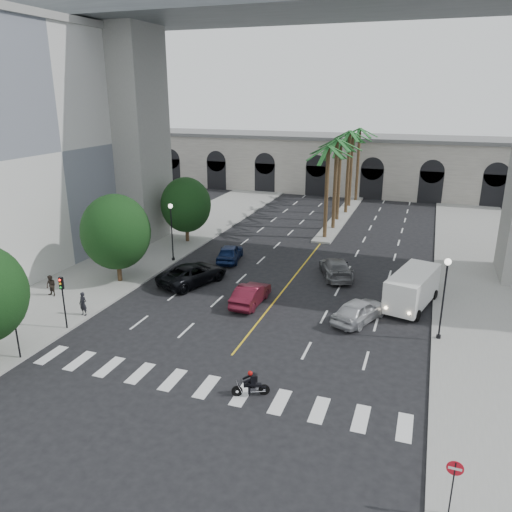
{
  "coord_description": "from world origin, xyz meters",
  "views": [
    {
      "loc": [
        9.95,
        -21.97,
        14.66
      ],
      "look_at": [
        0.1,
        6.0,
        4.9
      ],
      "focal_mm": 35.0,
      "sensor_mm": 36.0,
      "label": 1
    }
  ],
  "objects": [
    {
      "name": "lamp_post_left_far",
      "position": [
        -11.4,
        16.0,
        3.22
      ],
      "size": [
        0.4,
        0.4,
        5.35
      ],
      "color": "black",
      "rests_on": "ground"
    },
    {
      "name": "car_a",
      "position": [
        6.33,
        9.07,
        0.8
      ],
      "size": [
        3.57,
        5.06,
        1.6
      ],
      "primitive_type": "imported",
      "rotation": [
        0.0,
        0.0,
        2.74
      ],
      "color": "#B3B4B8",
      "rests_on": "ground"
    },
    {
      "name": "bridge",
      "position": [
        3.42,
        22.0,
        18.51
      ],
      "size": [
        75.0,
        13.0,
        26.0
      ],
      "color": "gray",
      "rests_on": "ground"
    },
    {
      "name": "palm_c",
      "position": [
        -0.2,
        36.0,
        8.91
      ],
      "size": [
        3.2,
        3.2,
        10.1
      ],
      "color": "#47331E",
      "rests_on": "ground"
    },
    {
      "name": "sidewalk_right",
      "position": [
        15.0,
        15.0,
        0.07
      ],
      "size": [
        8.0,
        100.0,
        0.15
      ],
      "primitive_type": "cube",
      "color": "gray",
      "rests_on": "ground"
    },
    {
      "name": "street_tree_far",
      "position": [
        -13.0,
        22.0,
        3.9
      ],
      "size": [
        5.04,
        5.04,
        6.68
      ],
      "color": "#382616",
      "rests_on": "ground"
    },
    {
      "name": "car_d",
      "position": [
        3.28,
        16.99,
        0.79
      ],
      "size": [
        3.96,
        5.85,
        1.57
      ],
      "primitive_type": "imported",
      "rotation": [
        0.0,
        0.0,
        3.5
      ],
      "color": "slate",
      "rests_on": "ground"
    },
    {
      "name": "cargo_van",
      "position": [
        9.49,
        12.72,
        1.44
      ],
      "size": [
        3.68,
        6.45,
        2.59
      ],
      "rotation": [
        0.0,
        0.0,
        -0.25
      ],
      "color": "silver",
      "rests_on": "ground"
    },
    {
      "name": "median",
      "position": [
        0.0,
        38.0,
        0.1
      ],
      "size": [
        2.0,
        24.0,
        0.2
      ],
      "primitive_type": "cube",
      "color": "gray",
      "rests_on": "ground"
    },
    {
      "name": "car_e",
      "position": [
        -6.62,
        17.88,
        0.78
      ],
      "size": [
        2.65,
        4.85,
        1.56
      ],
      "primitive_type": "imported",
      "rotation": [
        0.0,
        0.0,
        3.32
      ],
      "color": "#0E1D45",
      "rests_on": "ground"
    },
    {
      "name": "sidewalk_left",
      "position": [
        -15.0,
        15.0,
        0.07
      ],
      "size": [
        8.0,
        100.0,
        0.15
      ],
      "primitive_type": "cube",
      "color": "gray",
      "rests_on": "ground"
    },
    {
      "name": "street_tree_mid",
      "position": [
        -13.0,
        10.0,
        4.21
      ],
      "size": [
        5.44,
        5.44,
        7.21
      ],
      "color": "#382616",
      "rests_on": "ground"
    },
    {
      "name": "traffic_signal_far",
      "position": [
        -11.3,
        1.5,
        2.51
      ],
      "size": [
        0.25,
        0.18,
        3.65
      ],
      "color": "black",
      "rests_on": "ground"
    },
    {
      "name": "palm_b",
      "position": [
        0.1,
        32.0,
        9.37
      ],
      "size": [
        3.2,
        3.2,
        10.6
      ],
      "color": "#47331E",
      "rests_on": "ground"
    },
    {
      "name": "palm_f",
      "position": [
        0.2,
        48.0,
        9.46
      ],
      "size": [
        3.2,
        3.2,
        10.7
      ],
      "color": "#47331E",
      "rests_on": "ground"
    },
    {
      "name": "palm_d",
      "position": [
        0.15,
        40.0,
        9.65
      ],
      "size": [
        3.2,
        3.2,
        10.9
      ],
      "color": "#47331E",
      "rests_on": "ground"
    },
    {
      "name": "lamp_post_right",
      "position": [
        11.4,
        8.0,
        3.22
      ],
      "size": [
        0.4,
        0.4,
        5.35
      ],
      "color": "black",
      "rests_on": "ground"
    },
    {
      "name": "pier_building",
      "position": [
        0.0,
        55.0,
        4.27
      ],
      "size": [
        71.0,
        10.5,
        8.5
      ],
      "color": "beige",
      "rests_on": "ground"
    },
    {
      "name": "pedestrian_b",
      "position": [
        -15.93,
        5.52,
        0.95
      ],
      "size": [
        0.85,
        0.7,
        1.61
      ],
      "primitive_type": "imported",
      "rotation": [
        0.0,
        0.0,
        -0.13
      ],
      "color": "black",
      "rests_on": "sidewalk_left"
    },
    {
      "name": "palm_a",
      "position": [
        0.0,
        28.0,
        9.1
      ],
      "size": [
        3.2,
        3.2,
        10.3
      ],
      "color": "#47331E",
      "rests_on": "ground"
    },
    {
      "name": "car_b",
      "position": [
        -1.5,
        9.36,
        0.76
      ],
      "size": [
        1.7,
        4.63,
        1.52
      ],
      "primitive_type": "imported",
      "rotation": [
        0.0,
        0.0,
        3.12
      ],
      "color": "#54101F",
      "rests_on": "ground"
    },
    {
      "name": "traffic_signal_near",
      "position": [
        -11.3,
        -2.5,
        2.51
      ],
      "size": [
        0.25,
        0.18,
        3.65
      ],
      "color": "black",
      "rests_on": "ground"
    },
    {
      "name": "palm_e",
      "position": [
        -0.1,
        44.0,
        9.19
      ],
      "size": [
        3.2,
        3.2,
        10.4
      ],
      "color": "#47331E",
      "rests_on": "ground"
    },
    {
      "name": "car_c",
      "position": [
        -7.29,
        11.71,
        0.83
      ],
      "size": [
        4.74,
        6.58,
        1.66
      ],
      "primitive_type": "imported",
      "rotation": [
        0.0,
        0.0,
        2.77
      ],
      "color": "black",
      "rests_on": "ground"
    },
    {
      "name": "ground",
      "position": [
        0.0,
        0.0,
        0.0
      ],
      "size": [
        140.0,
        140.0,
        0.0
      ],
      "primitive_type": "plane",
      "color": "black",
      "rests_on": "ground"
    },
    {
      "name": "pedestrian_a",
      "position": [
        -11.5,
        3.5,
        0.98
      ],
      "size": [
        0.64,
        0.46,
        1.65
      ],
      "primitive_type": "imported",
      "rotation": [
        0.0,
        0.0,
        -0.11
      ],
      "color": "black",
      "rests_on": "sidewalk_left"
    },
    {
      "name": "do_not_enter_sign",
      "position": [
        11.8,
        -6.23,
        1.77
      ],
      "size": [
        0.6,
        0.06,
        2.44
      ],
      "rotation": [
        0.0,
        0.0,
        -0.02
      ],
      "color": "black",
      "rests_on": "ground"
    },
    {
      "name": "motorcycle_rider",
      "position": [
        2.49,
        -1.42,
        0.64
      ],
      "size": [
        1.81,
        0.9,
        1.41
      ],
      "rotation": [
        0.0,
        0.0,
        0.43
      ],
      "color": "black",
      "rests_on": "ground"
    }
  ]
}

